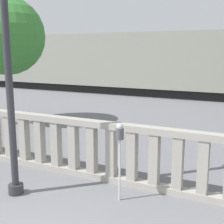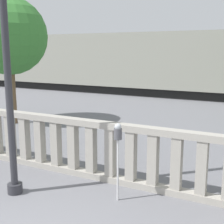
{
  "view_description": "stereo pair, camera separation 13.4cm",
  "coord_description": "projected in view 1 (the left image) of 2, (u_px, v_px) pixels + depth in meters",
  "views": [
    {
      "loc": [
        2.9,
        -2.55,
        2.87
      ],
      "look_at": [
        -0.48,
        4.32,
        1.37
      ],
      "focal_mm": 50.0,
      "sensor_mm": 36.0,
      "label": 1
    },
    {
      "loc": [
        3.02,
        -2.49,
        2.87
      ],
      "look_at": [
        -0.48,
        4.32,
        1.37
      ],
      "focal_mm": 50.0,
      "sensor_mm": 36.0,
      "label": 2
    }
  ],
  "objects": [
    {
      "name": "balustrade",
      "position": [
        111.0,
        152.0,
        6.85
      ],
      "size": [
        16.36,
        0.24,
        1.35
      ],
      "color": "#9E998E",
      "rests_on": "ground"
    },
    {
      "name": "parking_meter",
      "position": [
        120.0,
        140.0,
        5.87
      ],
      "size": [
        0.16,
        0.16,
        1.54
      ],
      "color": "silver",
      "rests_on": "ground"
    },
    {
      "name": "train_near",
      "position": [
        167.0,
        63.0,
        19.71
      ],
      "size": [
        29.59,
        2.6,
        4.59
      ],
      "color": "black",
      "rests_on": "ground"
    },
    {
      "name": "tree_left",
      "position": [
        6.0,
        36.0,
        11.87
      ],
      "size": [
        2.97,
        2.97,
        4.91
      ],
      "color": "brown",
      "rests_on": "ground"
    }
  ]
}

